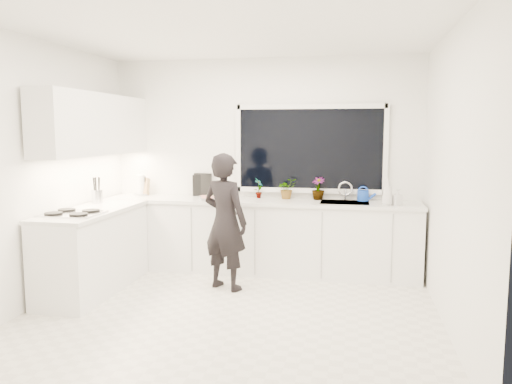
# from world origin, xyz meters

# --- Properties ---
(floor) EXTENTS (4.00, 3.50, 0.02)m
(floor) POSITION_xyz_m (0.00, 0.00, -0.01)
(floor) COLOR beige
(floor) RESTS_ON ground
(wall_back) EXTENTS (4.00, 0.02, 2.70)m
(wall_back) POSITION_xyz_m (0.00, 1.76, 1.35)
(wall_back) COLOR white
(wall_back) RESTS_ON ground
(wall_left) EXTENTS (0.02, 3.50, 2.70)m
(wall_left) POSITION_xyz_m (-2.01, 0.00, 1.35)
(wall_left) COLOR white
(wall_left) RESTS_ON ground
(wall_right) EXTENTS (0.02, 3.50, 2.70)m
(wall_right) POSITION_xyz_m (2.01, 0.00, 1.35)
(wall_right) COLOR white
(wall_right) RESTS_ON ground
(ceiling) EXTENTS (4.00, 3.50, 0.02)m
(ceiling) POSITION_xyz_m (0.00, 0.00, 2.71)
(ceiling) COLOR white
(ceiling) RESTS_ON wall_back
(window) EXTENTS (1.80, 0.02, 1.00)m
(window) POSITION_xyz_m (0.60, 1.73, 1.55)
(window) COLOR black
(window) RESTS_ON wall_back
(base_cabinets_back) EXTENTS (3.92, 0.58, 0.88)m
(base_cabinets_back) POSITION_xyz_m (0.00, 1.45, 0.44)
(base_cabinets_back) COLOR white
(base_cabinets_back) RESTS_ON floor
(base_cabinets_left) EXTENTS (0.58, 1.60, 0.88)m
(base_cabinets_left) POSITION_xyz_m (-1.67, 0.35, 0.44)
(base_cabinets_left) COLOR white
(base_cabinets_left) RESTS_ON floor
(countertop_back) EXTENTS (3.94, 0.62, 0.04)m
(countertop_back) POSITION_xyz_m (0.00, 1.44, 0.90)
(countertop_back) COLOR silver
(countertop_back) RESTS_ON base_cabinets_back
(countertop_left) EXTENTS (0.62, 1.60, 0.04)m
(countertop_left) POSITION_xyz_m (-1.67, 0.35, 0.90)
(countertop_left) COLOR silver
(countertop_left) RESTS_ON base_cabinets_left
(upper_cabinets) EXTENTS (0.34, 2.10, 0.70)m
(upper_cabinets) POSITION_xyz_m (-1.79, 0.70, 1.85)
(upper_cabinets) COLOR white
(upper_cabinets) RESTS_ON wall_left
(sink) EXTENTS (0.58, 0.42, 0.14)m
(sink) POSITION_xyz_m (1.05, 1.45, 0.87)
(sink) COLOR silver
(sink) RESTS_ON countertop_back
(faucet) EXTENTS (0.03, 0.03, 0.22)m
(faucet) POSITION_xyz_m (1.05, 1.65, 1.03)
(faucet) COLOR silver
(faucet) RESTS_ON countertop_back
(stovetop) EXTENTS (0.56, 0.48, 0.03)m
(stovetop) POSITION_xyz_m (-1.69, -0.00, 0.94)
(stovetop) COLOR black
(stovetop) RESTS_ON countertop_left
(person) EXTENTS (0.66, 0.56, 1.54)m
(person) POSITION_xyz_m (-0.25, 0.70, 0.77)
(person) COLOR black
(person) RESTS_ON floor
(pizza_tray) EXTENTS (0.50, 0.44, 0.03)m
(pizza_tray) POSITION_xyz_m (-0.55, 1.42, 0.94)
(pizza_tray) COLOR silver
(pizza_tray) RESTS_ON countertop_back
(pizza) EXTENTS (0.45, 0.40, 0.01)m
(pizza) POSITION_xyz_m (-0.55, 1.42, 0.95)
(pizza) COLOR red
(pizza) RESTS_ON pizza_tray
(watering_can) EXTENTS (0.16, 0.16, 0.13)m
(watering_can) POSITION_xyz_m (1.27, 1.61, 0.98)
(watering_can) COLOR blue
(watering_can) RESTS_ON countertop_back
(paper_towel_roll) EXTENTS (0.12, 0.12, 0.26)m
(paper_towel_roll) POSITION_xyz_m (-1.63, 1.55, 1.05)
(paper_towel_roll) COLOR silver
(paper_towel_roll) RESTS_ON countertop_back
(knife_block) EXTENTS (0.13, 0.10, 0.22)m
(knife_block) POSITION_xyz_m (-1.60, 1.59, 1.03)
(knife_block) COLOR olive
(knife_block) RESTS_ON countertop_back
(utensil_crock) EXTENTS (0.15, 0.15, 0.16)m
(utensil_crock) POSITION_xyz_m (-1.85, 0.80, 1.00)
(utensil_crock) COLOR #ADADB1
(utensil_crock) RESTS_ON countertop_left
(picture_frame_large) EXTENTS (0.21, 0.09, 0.28)m
(picture_frame_large) POSITION_xyz_m (-0.84, 1.69, 1.06)
(picture_frame_large) COLOR black
(picture_frame_large) RESTS_ON countertop_back
(picture_frame_small) EXTENTS (0.25, 0.04, 0.30)m
(picture_frame_small) POSITION_xyz_m (-0.82, 1.69, 1.07)
(picture_frame_small) COLOR black
(picture_frame_small) RESTS_ON countertop_back
(herb_plants) EXTENTS (0.92, 0.29, 0.28)m
(herb_plants) POSITION_xyz_m (0.40, 1.61, 1.05)
(herb_plants) COLOR #26662D
(herb_plants) RESTS_ON countertop_back
(soap_bottles) EXTENTS (0.26, 0.17, 0.31)m
(soap_bottles) POSITION_xyz_m (1.57, 1.30, 1.06)
(soap_bottles) COLOR #D8BF66
(soap_bottles) RESTS_ON countertop_back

